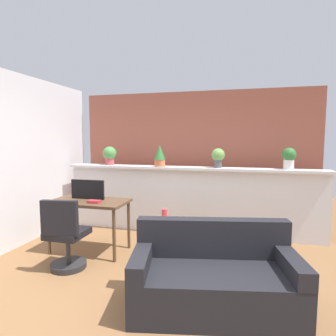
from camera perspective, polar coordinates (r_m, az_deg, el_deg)
ground_plane at (r=3.31m, az=-2.71°, el=-23.64°), size 12.00×12.00×0.00m
divider_wall at (r=4.94m, az=4.28°, el=-6.67°), size 4.37×0.16×1.11m
plant_shelf at (r=4.81m, az=4.24°, el=-0.04°), size 4.37×0.30×0.04m
brick_wall_behind at (r=5.43m, az=5.49°, el=1.84°), size 4.37×0.10×2.50m
potted_plant_0 at (r=5.30m, az=-11.58°, el=2.64°), size 0.24×0.24×0.33m
potted_plant_1 at (r=4.87m, az=-1.65°, el=2.52°), size 0.19×0.19×0.37m
potted_plant_2 at (r=4.75m, az=9.97°, el=2.30°), size 0.22×0.22×0.32m
potted_plant_3 at (r=4.79m, az=23.02°, el=1.97°), size 0.21×0.21×0.34m
desk at (r=4.28m, az=-15.47°, el=-7.36°), size 1.10×0.60×0.75m
tv_monitor at (r=4.33m, az=-15.75°, el=-4.15°), size 0.52×0.04×0.28m
office_chair at (r=3.84m, az=-19.78°, el=-13.32°), size 0.47×0.48×0.91m
side_cube_shelf at (r=4.03m, az=-0.86°, el=-14.15°), size 0.40×0.41×0.50m
vase_on_shelf at (r=3.95m, az=-0.72°, el=-9.41°), size 0.08×0.08×0.17m
book_on_desk at (r=4.07m, az=-14.55°, el=-6.52°), size 0.17×0.11×0.04m
couch at (r=2.99m, az=9.19°, el=-20.96°), size 1.68×1.05×0.80m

